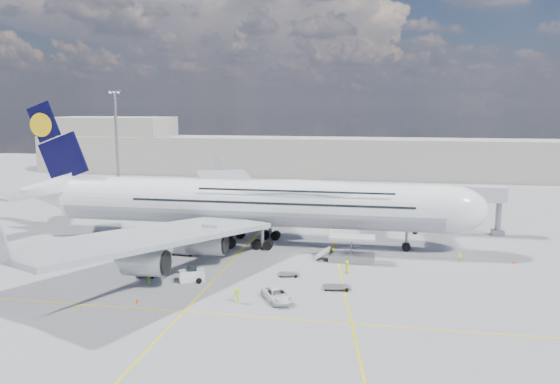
% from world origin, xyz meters
% --- Properties ---
extents(ground, '(300.00, 300.00, 0.00)m').
position_xyz_m(ground, '(0.00, 0.00, 0.00)').
color(ground, gray).
rests_on(ground, ground).
extents(taxi_line_main, '(0.25, 220.00, 0.01)m').
position_xyz_m(taxi_line_main, '(0.00, 0.00, 0.01)').
color(taxi_line_main, yellow).
rests_on(taxi_line_main, ground).
extents(taxi_line_cross, '(120.00, 0.25, 0.01)m').
position_xyz_m(taxi_line_cross, '(0.00, -20.00, 0.01)').
color(taxi_line_cross, yellow).
rests_on(taxi_line_cross, ground).
extents(taxi_line_diag, '(14.16, 99.06, 0.01)m').
position_xyz_m(taxi_line_diag, '(14.00, 10.00, 0.01)').
color(taxi_line_diag, yellow).
rests_on(taxi_line_diag, ground).
extents(airliner, '(77.26, 79.15, 23.71)m').
position_xyz_m(airliner, '(0.26, 10.00, 6.87)').
color(airliner, white).
rests_on(airliner, ground).
extents(jet_bridge, '(18.80, 12.10, 8.50)m').
position_xyz_m(jet_bridge, '(29.81, 20.94, 6.85)').
color(jet_bridge, '#B7B7BC').
rests_on(jet_bridge, ground).
extents(cargo_loader, '(8.53, 3.20, 3.67)m').
position_xyz_m(cargo_loader, '(16.82, 2.89, 1.25)').
color(cargo_loader, silver).
rests_on(cargo_loader, ground).
extents(light_mast, '(3.00, 0.70, 25.50)m').
position_xyz_m(light_mast, '(-40.00, 45.00, 13.21)').
color(light_mast, gray).
rests_on(light_mast, ground).
extents(terminal, '(180.00, 16.00, 12.00)m').
position_xyz_m(terminal, '(0.00, 95.00, 6.00)').
color(terminal, '#B2AD9E').
rests_on(terminal, ground).
extents(hangar, '(40.00, 22.00, 18.00)m').
position_xyz_m(hangar, '(-70.00, 100.00, 9.00)').
color(hangar, '#B2AD9E').
rests_on(hangar, ground).
extents(tree_line, '(160.00, 6.00, 8.00)m').
position_xyz_m(tree_line, '(40.00, 140.00, 4.00)').
color(tree_line, '#193814').
rests_on(tree_line, ground).
extents(dolly_row_a, '(3.35, 2.67, 1.88)m').
position_xyz_m(dolly_row_a, '(-14.90, -0.21, 1.01)').
color(dolly_row_a, gray).
rests_on(dolly_row_a, ground).
extents(dolly_row_b, '(3.52, 2.06, 2.15)m').
position_xyz_m(dolly_row_b, '(-8.05, 1.75, 1.15)').
color(dolly_row_b, gray).
rests_on(dolly_row_b, ground).
extents(dolly_row_c, '(3.07, 2.30, 1.73)m').
position_xyz_m(dolly_row_c, '(-9.06, -9.26, 0.93)').
color(dolly_row_c, gray).
rests_on(dolly_row_c, ground).
extents(dolly_back, '(3.01, 1.89, 0.41)m').
position_xyz_m(dolly_back, '(-21.08, 5.41, 0.32)').
color(dolly_back, gray).
rests_on(dolly_back, ground).
extents(dolly_nose_far, '(3.42, 2.21, 0.47)m').
position_xyz_m(dolly_nose_far, '(15.83, -9.66, 0.36)').
color(dolly_nose_far, gray).
rests_on(dolly_nose_far, ground).
extents(dolly_nose_near, '(2.87, 1.94, 0.39)m').
position_xyz_m(dolly_nose_near, '(9.19, -5.60, 0.30)').
color(dolly_nose_near, gray).
rests_on(dolly_nose_near, ground).
extents(baggage_tug, '(3.49, 2.66, 1.98)m').
position_xyz_m(baggage_tug, '(-2.54, -10.00, 0.87)').
color(baggage_tug, silver).
rests_on(baggage_tug, ground).
extents(catering_truck_inner, '(7.00, 2.91, 4.14)m').
position_xyz_m(catering_truck_inner, '(-15.46, 27.56, 1.95)').
color(catering_truck_inner, gray).
rests_on(catering_truck_inner, ground).
extents(catering_truck_outer, '(7.00, 3.26, 4.05)m').
position_xyz_m(catering_truck_outer, '(-14.47, 37.30, 1.88)').
color(catering_truck_outer, gray).
rests_on(catering_truck_outer, ground).
extents(service_van, '(4.72, 5.64, 1.43)m').
position_xyz_m(service_van, '(9.42, -14.92, 0.72)').
color(service_van, white).
rests_on(service_van, ground).
extents(crew_nose, '(0.69, 0.64, 1.58)m').
position_xyz_m(crew_nose, '(32.22, 5.02, 0.79)').
color(crew_nose, '#C7F91A').
rests_on(crew_nose, ground).
extents(crew_loader, '(1.01, 0.93, 1.68)m').
position_xyz_m(crew_loader, '(14.00, 3.44, 0.84)').
color(crew_loader, '#C4F91A').
rests_on(crew_loader, ground).
extents(crew_wing, '(0.43, 0.92, 1.53)m').
position_xyz_m(crew_wing, '(-7.61, -11.78, 0.77)').
color(crew_wing, '#A5FD1A').
rests_on(crew_wing, ground).
extents(crew_van, '(0.96, 1.01, 1.74)m').
position_xyz_m(crew_van, '(16.68, -3.05, 0.87)').
color(crew_van, yellow).
rests_on(crew_van, ground).
extents(crew_tug, '(1.36, 1.11, 1.83)m').
position_xyz_m(crew_tug, '(5.10, -16.31, 0.91)').
color(crew_tug, '#BFED19').
rests_on(crew_tug, ground).
extents(cone_nose, '(0.39, 0.39, 0.50)m').
position_xyz_m(cone_nose, '(39.69, 5.79, 0.24)').
color(cone_nose, '#FF530D').
rests_on(cone_nose, ground).
extents(cone_wing_left_inner, '(0.41, 0.41, 0.53)m').
position_xyz_m(cone_wing_left_inner, '(-0.16, 27.34, 0.25)').
color(cone_wing_left_inner, '#FF530D').
rests_on(cone_wing_left_inner, ground).
extents(cone_wing_left_outer, '(0.43, 0.43, 0.55)m').
position_xyz_m(cone_wing_left_outer, '(-11.94, 29.88, 0.26)').
color(cone_wing_left_outer, '#FF530D').
rests_on(cone_wing_left_outer, ground).
extents(cone_wing_right_inner, '(0.38, 0.38, 0.48)m').
position_xyz_m(cone_wing_right_inner, '(-8.49, -5.49, 0.23)').
color(cone_wing_right_inner, '#FF530D').
rests_on(cone_wing_right_inner, ground).
extents(cone_wing_right_outer, '(0.48, 0.48, 0.62)m').
position_xyz_m(cone_wing_right_outer, '(-6.09, -18.38, 0.30)').
color(cone_wing_right_outer, '#FF530D').
rests_on(cone_wing_right_outer, ground).
extents(cone_tail, '(0.45, 0.45, 0.58)m').
position_xyz_m(cone_tail, '(-34.72, 2.57, 0.28)').
color(cone_tail, '#FF530D').
rests_on(cone_tail, ground).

